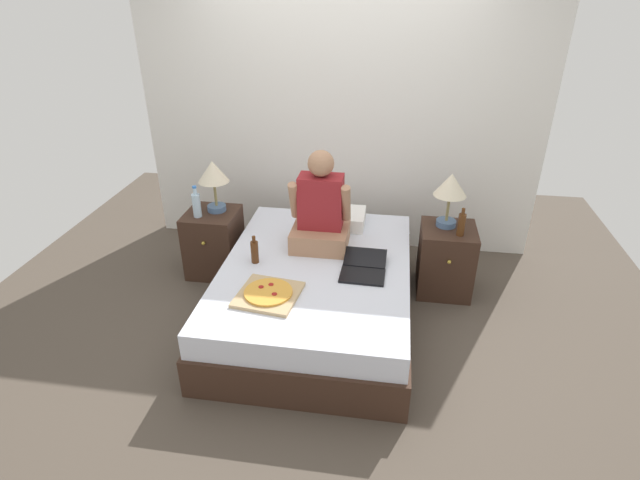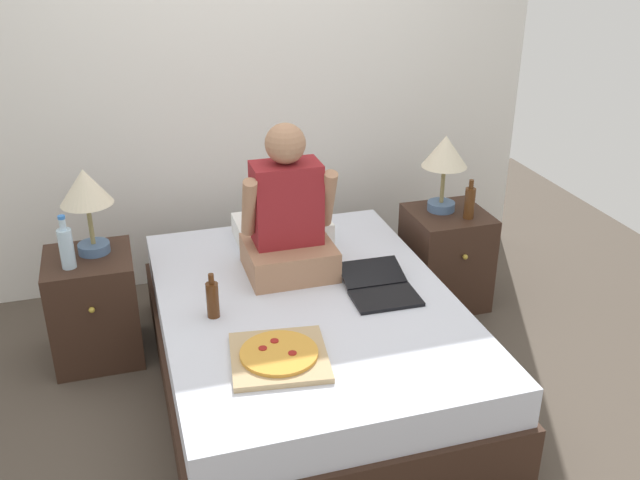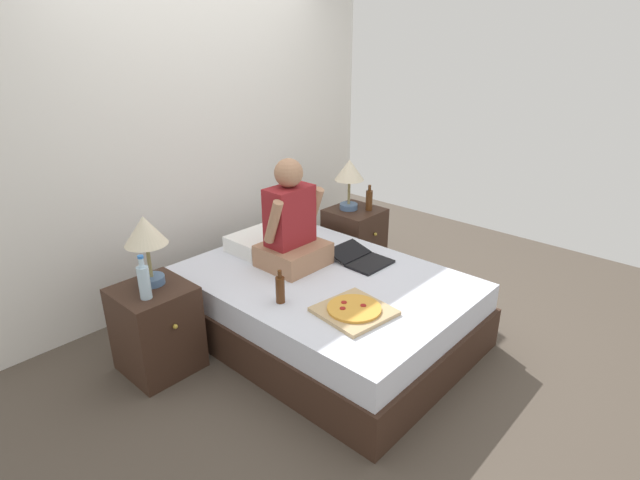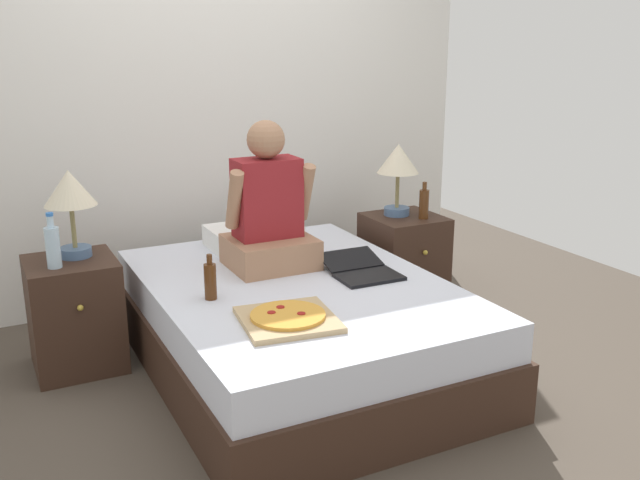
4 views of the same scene
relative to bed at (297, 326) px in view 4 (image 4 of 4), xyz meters
name	(u,v)px [view 4 (image 4 of 4)]	position (x,y,z in m)	size (l,w,h in m)	color
ground_plane	(297,368)	(0.00, 0.00, -0.24)	(5.66, 5.66, 0.00)	#4C4238
wall_back	(206,105)	(0.00, 1.34, 1.01)	(3.66, 0.12, 2.50)	silver
bed	(297,326)	(0.00, 0.00, 0.00)	(1.43, 1.96, 0.48)	#382319
nightstand_left	(75,314)	(-1.01, 0.54, 0.06)	(0.44, 0.47, 0.58)	#382319
lamp_on_left_nightstand	(70,194)	(-0.97, 0.59, 0.67)	(0.26, 0.26, 0.45)	#4C6B93
water_bottle	(53,246)	(-1.09, 0.45, 0.46)	(0.07, 0.07, 0.28)	silver
nightstand_right	(403,260)	(1.01, 0.54, 0.06)	(0.44, 0.47, 0.58)	#382319
lamp_on_right_nightstand	(398,164)	(0.98, 0.59, 0.67)	(0.26, 0.26, 0.45)	#4C6B93
beer_bottle	(424,203)	(1.08, 0.44, 0.44)	(0.06, 0.06, 0.23)	#512D14
pillow	(253,236)	(0.05, 0.70, 0.30)	(0.52, 0.34, 0.12)	white
person_seated	(268,214)	(-0.01, 0.31, 0.53)	(0.47, 0.40, 0.78)	#A37556
laptop	(363,271)	(0.36, -0.05, 0.26)	(0.33, 0.42, 0.07)	black
pizza_box	(288,318)	(-0.25, -0.46, 0.26)	(0.45, 0.45, 0.05)	tan
beer_bottle_on_bed	(210,281)	(-0.46, -0.03, 0.33)	(0.06, 0.06, 0.22)	#4C2811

